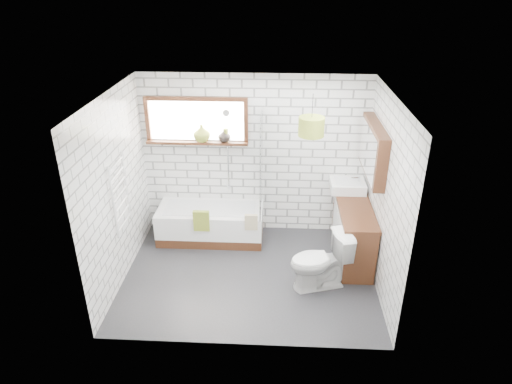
# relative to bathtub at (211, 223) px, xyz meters

# --- Properties ---
(floor) EXTENTS (3.40, 2.60, 0.01)m
(floor) POSITION_rel_bathtub_xyz_m (0.66, -0.95, -0.26)
(floor) COLOR #242427
(floor) RESTS_ON ground
(ceiling) EXTENTS (3.40, 2.60, 0.01)m
(ceiling) POSITION_rel_bathtub_xyz_m (0.66, -0.95, 2.25)
(ceiling) COLOR white
(ceiling) RESTS_ON ground
(wall_back) EXTENTS (3.40, 0.01, 2.50)m
(wall_back) POSITION_rel_bathtub_xyz_m (0.66, 0.36, 0.99)
(wall_back) COLOR white
(wall_back) RESTS_ON ground
(wall_front) EXTENTS (3.40, 0.01, 2.50)m
(wall_front) POSITION_rel_bathtub_xyz_m (0.66, -2.25, 0.99)
(wall_front) COLOR white
(wall_front) RESTS_ON ground
(wall_left) EXTENTS (0.01, 2.60, 2.50)m
(wall_left) POSITION_rel_bathtub_xyz_m (-1.04, -0.95, 0.99)
(wall_left) COLOR white
(wall_left) RESTS_ON ground
(wall_right) EXTENTS (0.01, 2.60, 2.50)m
(wall_right) POSITION_rel_bathtub_xyz_m (2.37, -0.95, 0.99)
(wall_right) COLOR white
(wall_right) RESTS_ON ground
(window) EXTENTS (1.52, 0.16, 0.68)m
(window) POSITION_rel_bathtub_xyz_m (-0.19, 0.31, 1.54)
(window) COLOR #351A0E
(window) RESTS_ON wall_back
(towel_radiator) EXTENTS (0.06, 0.52, 1.00)m
(towel_radiator) POSITION_rel_bathtub_xyz_m (-1.00, -0.95, 0.94)
(towel_radiator) COLOR white
(towel_radiator) RESTS_ON wall_left
(mirror_cabinet) EXTENTS (0.16, 1.20, 0.70)m
(mirror_cabinet) POSITION_rel_bathtub_xyz_m (2.28, -0.35, 1.39)
(mirror_cabinet) COLOR #351A0E
(mirror_cabinet) RESTS_ON wall_right
(shower_riser) EXTENTS (0.02, 0.02, 1.30)m
(shower_riser) POSITION_rel_bathtub_xyz_m (0.26, 0.31, 1.09)
(shower_riser) COLOR silver
(shower_riser) RESTS_ON wall_back
(bathtub) EXTENTS (1.60, 0.71, 0.52)m
(bathtub) POSITION_rel_bathtub_xyz_m (0.00, 0.00, 0.00)
(bathtub) COLOR white
(bathtub) RESTS_ON floor
(shower_screen) EXTENTS (0.02, 0.72, 1.50)m
(shower_screen) POSITION_rel_bathtub_xyz_m (0.78, 0.00, 1.01)
(shower_screen) COLOR white
(shower_screen) RESTS_ON bathtub
(towel_green) EXTENTS (0.23, 0.06, 0.32)m
(towel_green) POSITION_rel_bathtub_xyz_m (-0.08, -0.35, 0.24)
(towel_green) COLOR olive
(towel_green) RESTS_ON bathtub
(towel_beige) EXTENTS (0.19, 0.05, 0.24)m
(towel_beige) POSITION_rel_bathtub_xyz_m (0.65, -0.35, 0.24)
(towel_beige) COLOR tan
(towel_beige) RESTS_ON bathtub
(vanity) EXTENTS (0.46, 1.44, 0.82)m
(vanity) POSITION_rel_bathtub_xyz_m (2.13, -0.38, 0.15)
(vanity) COLOR #351A0E
(vanity) RESTS_ON floor
(basin) EXTENTS (0.51, 0.45, 0.15)m
(basin) POSITION_rel_bathtub_xyz_m (2.07, 0.12, 0.64)
(basin) COLOR white
(basin) RESTS_ON vanity
(tap) EXTENTS (0.04, 0.04, 0.17)m
(tap) POSITION_rel_bathtub_xyz_m (2.23, 0.12, 0.70)
(tap) COLOR silver
(tap) RESTS_ON vanity
(toilet) EXTENTS (0.65, 0.87, 0.79)m
(toilet) POSITION_rel_bathtub_xyz_m (1.60, -1.14, 0.14)
(toilet) COLOR white
(toilet) RESTS_ON floor
(vase_olive) EXTENTS (0.25, 0.25, 0.26)m
(vase_olive) POSITION_rel_bathtub_xyz_m (-0.12, 0.28, 1.35)
(vase_olive) COLOR olive
(vase_olive) RESTS_ON window
(vase_dark) EXTENTS (0.20, 0.20, 0.19)m
(vase_dark) POSITION_rel_bathtub_xyz_m (0.22, 0.28, 1.32)
(vase_dark) COLOR black
(vase_dark) RESTS_ON window
(bottle) EXTENTS (0.07, 0.07, 0.20)m
(bottle) POSITION_rel_bathtub_xyz_m (0.25, 0.28, 1.32)
(bottle) COLOR olive
(bottle) RESTS_ON window
(pendant) EXTENTS (0.32, 0.32, 0.23)m
(pendant) POSITION_rel_bathtub_xyz_m (1.42, -0.78, 1.84)
(pendant) COLOR olive
(pendant) RESTS_ON ceiling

